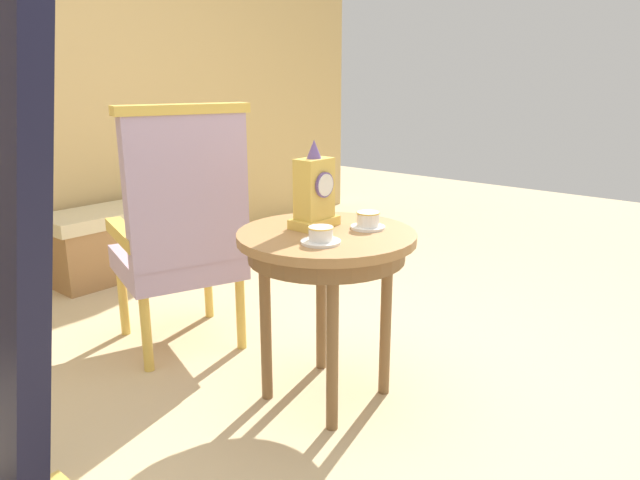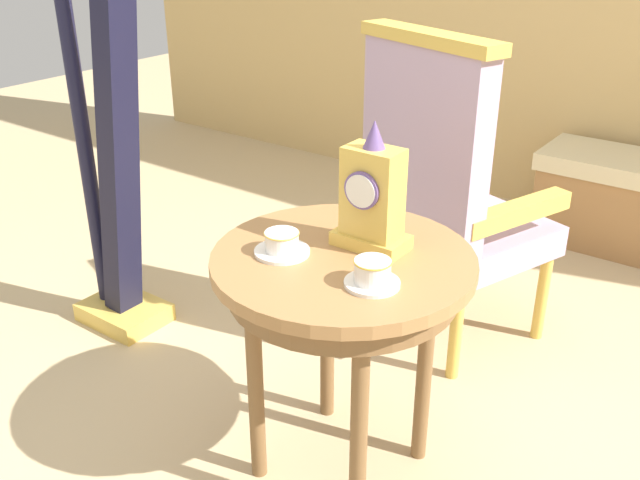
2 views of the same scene
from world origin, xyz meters
The scene contains 7 objects.
ground_plane centered at (0.00, 0.00, 0.00)m, with size 10.00×10.00×0.00m, color tan.
side_table centered at (0.08, -0.04, 0.60)m, with size 0.68×0.68×0.69m.
teacup_left centered at (-0.06, -0.13, 0.71)m, with size 0.14×0.14×0.06m.
teacup_right centered at (0.22, -0.13, 0.72)m, with size 0.13×0.13×0.07m.
mantel_clock centered at (0.10, 0.04, 0.82)m, with size 0.19×0.11×0.34m.
armchair centered at (-0.02, 0.72, 0.59)m, with size 0.69×0.68×1.14m.
harp centered at (-1.03, 0.11, 0.69)m, with size 0.40×0.24×1.72m.
Camera 2 is at (0.97, -1.37, 1.49)m, focal length 39.85 mm.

